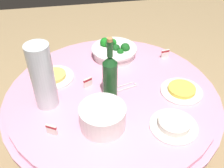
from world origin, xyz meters
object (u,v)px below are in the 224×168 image
at_px(serving_tongs, 123,88).
at_px(food_plate_fried_egg, 181,90).
at_px(plate_stack, 103,117).
at_px(wine_bottle, 110,75).
at_px(label_placard_front, 51,129).
at_px(broccoli_bowl, 114,51).
at_px(food_plate_rice, 174,125).
at_px(label_placard_mid, 88,82).
at_px(label_placard_rear, 165,53).
at_px(decorative_fruit_vase, 43,78).
at_px(food_plate_noodles, 54,77).

height_order(serving_tongs, food_plate_fried_egg, food_plate_fried_egg).
bearing_deg(serving_tongs, plate_stack, 58.85).
relative_size(wine_bottle, label_placard_front, 6.11).
distance_m(broccoli_bowl, plate_stack, 0.58).
distance_m(wine_bottle, food_plate_rice, 0.38).
bearing_deg(label_placard_mid, label_placard_rear, -158.05).
bearing_deg(broccoli_bowl, label_placard_front, 56.26).
xyz_separation_m(decorative_fruit_vase, food_plate_rice, (-0.57, 0.26, -0.14)).
relative_size(food_plate_fried_egg, label_placard_front, 4.00).
bearing_deg(food_plate_rice, label_placard_rear, -104.85).
xyz_separation_m(food_plate_rice, label_placard_front, (0.55, -0.06, 0.01)).
bearing_deg(label_placard_rear, wine_bottle, 36.16).
bearing_deg(food_plate_noodles, broccoli_bowl, -156.13).
distance_m(broccoli_bowl, decorative_fruit_vase, 0.56).
height_order(broccoli_bowl, label_placard_front, broccoli_bowl).
relative_size(plate_stack, food_plate_noodles, 0.95).
height_order(wine_bottle, food_plate_noodles, wine_bottle).
distance_m(wine_bottle, food_plate_noodles, 0.37).
relative_size(label_placard_front, label_placard_rear, 1.00).
bearing_deg(decorative_fruit_vase, plate_stack, 142.60).
bearing_deg(food_plate_fried_egg, wine_bottle, -6.69).
relative_size(label_placard_mid, label_placard_rear, 1.00).
bearing_deg(plate_stack, food_plate_noodles, -61.04).
bearing_deg(serving_tongs, food_plate_noodles, -22.60).
relative_size(plate_stack, wine_bottle, 0.62).
xyz_separation_m(plate_stack, label_placard_mid, (0.04, -0.29, -0.02)).
distance_m(serving_tongs, label_placard_mid, 0.19).
height_order(food_plate_rice, label_placard_mid, label_placard_mid).
distance_m(plate_stack, label_placard_rear, 0.68).
distance_m(food_plate_fried_egg, label_placard_mid, 0.50).
bearing_deg(label_placard_mid, label_placard_front, 57.71).
xyz_separation_m(food_plate_fried_egg, label_placard_rear, (-0.02, -0.33, 0.02)).
xyz_separation_m(label_placard_front, label_placard_rear, (-0.69, -0.50, 0.00)).
bearing_deg(food_plate_rice, broccoli_bowl, -75.49).
xyz_separation_m(broccoli_bowl, plate_stack, (0.15, 0.56, 0.02)).
relative_size(food_plate_rice, label_placard_mid, 4.00).
xyz_separation_m(broccoli_bowl, food_plate_fried_egg, (-0.29, 0.40, -0.03)).
height_order(food_plate_rice, food_plate_fried_egg, food_plate_rice).
xyz_separation_m(broccoli_bowl, food_plate_noodles, (0.37, 0.17, -0.03)).
xyz_separation_m(decorative_fruit_vase, label_placard_mid, (-0.21, -0.10, -0.13)).
bearing_deg(label_placard_mid, decorative_fruit_vase, 24.92).
relative_size(broccoli_bowl, food_plate_noodles, 1.27).
relative_size(plate_stack, serving_tongs, 1.26).
bearing_deg(serving_tongs, decorative_fruit_vase, 7.45).
relative_size(serving_tongs, label_placard_rear, 3.02).
bearing_deg(wine_bottle, broccoli_bowl, -103.42).
height_order(broccoli_bowl, label_placard_mid, broccoli_bowl).
xyz_separation_m(label_placard_front, label_placard_mid, (-0.19, -0.30, 0.00)).
bearing_deg(food_plate_noodles, label_placard_rear, -171.97).
height_order(decorative_fruit_vase, serving_tongs, decorative_fruit_vase).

